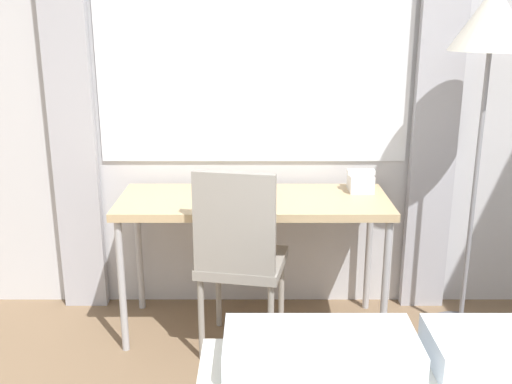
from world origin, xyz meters
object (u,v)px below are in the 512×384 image
(desk_chair, at_px, (241,252))
(telephone, at_px, (363,182))
(desk, at_px, (256,209))
(book, at_px, (229,197))
(standing_lamp, at_px, (493,43))

(desk_chair, distance_m, telephone, 0.77)
(desk, relative_size, desk_chair, 1.43)
(desk, distance_m, desk_chair, 0.29)
(telephone, height_order, book, telephone)
(standing_lamp, distance_m, telephone, 0.91)
(desk, height_order, desk_chair, desk_chair)
(desk, relative_size, telephone, 8.93)
(desk_chair, height_order, telephone, desk_chair)
(desk, relative_size, book, 5.19)
(standing_lamp, bearing_deg, desk_chair, -169.73)
(desk, bearing_deg, book, -169.99)
(desk_chair, bearing_deg, telephone, 41.71)
(telephone, bearing_deg, standing_lamp, -17.08)
(desk_chair, xyz_separation_m, book, (-0.07, 0.22, 0.21))
(desk, xyz_separation_m, standing_lamp, (1.10, -0.04, 0.83))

